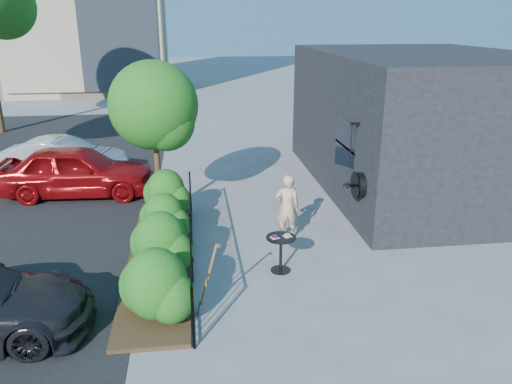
{
  "coord_description": "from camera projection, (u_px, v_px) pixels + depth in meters",
  "views": [
    {
      "loc": [
        -1.4,
        -9.68,
        4.92
      ],
      "look_at": [
        -0.01,
        0.89,
        1.2
      ],
      "focal_mm": 35.0,
      "sensor_mm": 36.0,
      "label": 1
    }
  ],
  "objects": [
    {
      "name": "ground",
      "position": [
        262.0,
        257.0,
        10.85
      ],
      "size": [
        120.0,
        120.0,
        0.0
      ],
      "primitive_type": "plane",
      "color": "gray",
      "rests_on": "ground"
    },
    {
      "name": "shovel",
      "position": [
        207.0,
        283.0,
        8.61
      ],
      "size": [
        0.46,
        0.18,
        1.36
      ],
      "color": "brown",
      "rests_on": "ground"
    },
    {
      "name": "cafe_table",
      "position": [
        281.0,
        248.0,
        10.1
      ],
      "size": [
        0.61,
        0.61,
        0.82
      ],
      "rotation": [
        0.0,
        0.0,
        0.33
      ],
      "color": "black",
      "rests_on": "ground"
    },
    {
      "name": "car_silver",
      "position": [
        64.0,
        158.0,
        16.14
      ],
      "size": [
        4.03,
        1.86,
        1.28
      ],
      "primitive_type": "imported",
      "rotation": [
        0.0,
        0.0,
        1.44
      ],
      "color": "#B9B9BF",
      "rests_on": "ground"
    },
    {
      "name": "shop_building",
      "position": [
        421.0,
        120.0,
        15.08
      ],
      "size": [
        6.22,
        9.0,
        4.0
      ],
      "color": "black",
      "rests_on": "ground"
    },
    {
      "name": "car_red",
      "position": [
        77.0,
        171.0,
        14.43
      ],
      "size": [
        4.45,
        1.99,
        1.49
      ],
      "primitive_type": "imported",
      "rotation": [
        0.0,
        0.0,
        1.52
      ],
      "color": "#9E0D10",
      "rests_on": "ground"
    },
    {
      "name": "woman",
      "position": [
        287.0,
        207.0,
        11.56
      ],
      "size": [
        0.6,
        0.42,
        1.57
      ],
      "primitive_type": "imported",
      "rotation": [
        0.0,
        0.0,
        3.06
      ],
      "color": "tan",
      "rests_on": "ground"
    },
    {
      "name": "patio_tree",
      "position": [
        156.0,
        111.0,
        12.25
      ],
      "size": [
        2.2,
        2.2,
        3.94
      ],
      "color": "#3F2B19",
      "rests_on": "ground"
    },
    {
      "name": "shrubs",
      "position": [
        162.0,
        231.0,
        10.46
      ],
      "size": [
        1.1,
        5.6,
        1.24
      ],
      "color": "#1C4E11",
      "rests_on": "ground"
    },
    {
      "name": "fence",
      "position": [
        191.0,
        238.0,
        10.49
      ],
      "size": [
        0.05,
        6.05,
        1.1
      ],
      "color": "black",
      "rests_on": "ground"
    },
    {
      "name": "planting_bed",
      "position": [
        159.0,
        262.0,
        10.57
      ],
      "size": [
        1.3,
        6.0,
        0.08
      ],
      "primitive_type": "cube",
      "color": "#382616",
      "rests_on": "ground"
    }
  ]
}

